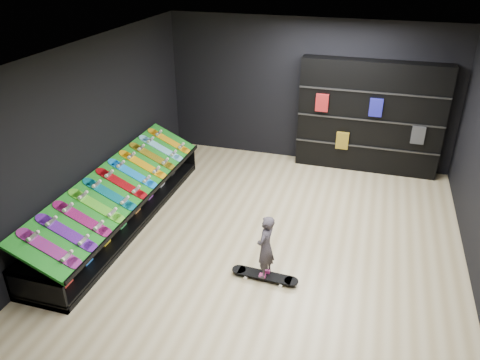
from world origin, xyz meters
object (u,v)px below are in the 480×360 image
(display_rack, at_px, (122,208))
(child, at_px, (265,258))
(back_shelving, at_px, (370,117))
(floor_skateboard, at_px, (265,277))

(display_rack, distance_m, child, 2.85)
(display_rack, bearing_deg, back_shelving, 40.79)
(back_shelving, bearing_deg, floor_skateboard, -105.16)
(back_shelving, height_order, floor_skateboard, back_shelving)
(display_rack, relative_size, back_shelving, 1.58)
(child, bearing_deg, display_rack, -95.51)
(display_rack, height_order, child, child)
(back_shelving, bearing_deg, display_rack, -139.21)
(back_shelving, distance_m, child, 4.36)
(display_rack, xyz_separation_m, child, (2.72, -0.83, 0.13))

